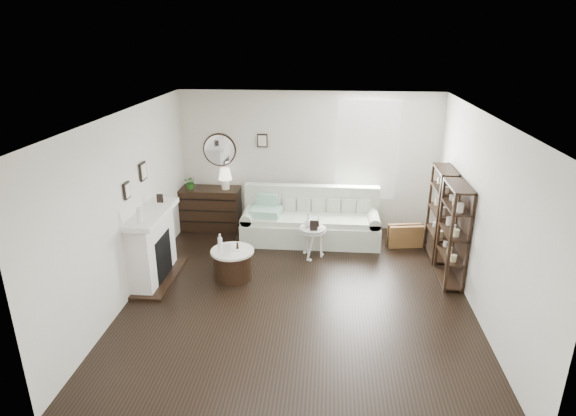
# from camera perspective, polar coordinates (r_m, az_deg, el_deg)

# --- Properties ---
(room) EXTENTS (5.50, 5.50, 5.50)m
(room) POSITION_cam_1_polar(r_m,az_deg,el_deg) (9.30, 7.02, 6.79)
(room) COLOR black
(room) RESTS_ON ground
(fireplace) EXTENTS (0.50, 1.40, 1.84)m
(fireplace) POSITION_cam_1_polar(r_m,az_deg,el_deg) (7.85, -15.69, -4.60)
(fireplace) COLOR white
(fireplace) RESTS_ON ground
(shelf_unit_far) EXTENTS (0.30, 0.80, 1.60)m
(shelf_unit_far) POSITION_cam_1_polar(r_m,az_deg,el_deg) (8.64, 17.66, -0.61)
(shelf_unit_far) COLOR black
(shelf_unit_far) RESTS_ON ground
(shelf_unit_near) EXTENTS (0.30, 0.80, 1.60)m
(shelf_unit_near) POSITION_cam_1_polar(r_m,az_deg,el_deg) (7.83, 18.98, -2.95)
(shelf_unit_near) COLOR black
(shelf_unit_near) RESTS_ON ground
(sofa) EXTENTS (2.55, 0.88, 0.99)m
(sofa) POSITION_cam_1_polar(r_m,az_deg,el_deg) (9.09, 2.70, -1.80)
(sofa) COLOR beige
(sofa) RESTS_ON ground
(quilt) EXTENTS (0.60, 0.51, 0.14)m
(quilt) POSITION_cam_1_polar(r_m,az_deg,el_deg) (8.95, -2.65, -0.44)
(quilt) COLOR #227D5D
(quilt) RESTS_ON sofa
(suitcase) EXTENTS (0.65, 0.31, 0.42)m
(suitcase) POSITION_cam_1_polar(r_m,az_deg,el_deg) (9.09, 13.70, -3.21)
(suitcase) COLOR brown
(suitcase) RESTS_ON ground
(dresser) EXTENTS (1.25, 0.54, 0.83)m
(dresser) POSITION_cam_1_polar(r_m,az_deg,el_deg) (9.71, -9.39, -0.03)
(dresser) COLOR black
(dresser) RESTS_ON ground
(table_lamp) EXTENTS (0.35, 0.35, 0.42)m
(table_lamp) POSITION_cam_1_polar(r_m,az_deg,el_deg) (9.43, -7.45, 3.46)
(table_lamp) COLOR #F3EACC
(table_lamp) RESTS_ON dresser
(potted_plant) EXTENTS (0.27, 0.24, 0.27)m
(potted_plant) POSITION_cam_1_polar(r_m,az_deg,el_deg) (9.57, -11.47, 3.03)
(potted_plant) COLOR #1F5719
(potted_plant) RESTS_ON dresser
(drum_table) EXTENTS (0.69, 0.69, 0.48)m
(drum_table) POSITION_cam_1_polar(r_m,az_deg,el_deg) (7.80, -6.56, -6.55)
(drum_table) COLOR black
(drum_table) RESTS_ON ground
(pedestal_table) EXTENTS (0.47, 0.47, 0.56)m
(pedestal_table) POSITION_cam_1_polar(r_m,az_deg,el_deg) (8.30, 2.95, -2.65)
(pedestal_table) COLOR silver
(pedestal_table) RESTS_ON ground
(eiffel_drum) EXTENTS (0.14, 0.14, 0.19)m
(eiffel_drum) POSITION_cam_1_polar(r_m,az_deg,el_deg) (7.68, -6.03, -4.23)
(eiffel_drum) COLOR black
(eiffel_drum) RESTS_ON drum_table
(bottle_drum) EXTENTS (0.07, 0.07, 0.31)m
(bottle_drum) POSITION_cam_1_polar(r_m,az_deg,el_deg) (7.60, -8.06, -4.12)
(bottle_drum) COLOR silver
(bottle_drum) RESTS_ON drum_table
(card_frame_drum) EXTENTS (0.15, 0.08, 0.18)m
(card_frame_drum) POSITION_cam_1_polar(r_m,az_deg,el_deg) (7.51, -7.27, -4.89)
(card_frame_drum) COLOR white
(card_frame_drum) RESTS_ON drum_table
(eiffel_ped) EXTENTS (0.13, 0.13, 0.18)m
(eiffel_ped) POSITION_cam_1_polar(r_m,az_deg,el_deg) (8.27, 3.60, -1.72)
(eiffel_ped) COLOR black
(eiffel_ped) RESTS_ON pedestal_table
(flask_ped) EXTENTS (0.14, 0.14, 0.26)m
(flask_ped) POSITION_cam_1_polar(r_m,az_deg,el_deg) (8.25, 2.41, -1.44)
(flask_ped) COLOR silver
(flask_ped) RESTS_ON pedestal_table
(card_frame_ped) EXTENTS (0.13, 0.05, 0.18)m
(card_frame_ped) POSITION_cam_1_polar(r_m,az_deg,el_deg) (8.13, 3.08, -2.10)
(card_frame_ped) COLOR black
(card_frame_ped) RESTS_ON pedestal_table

